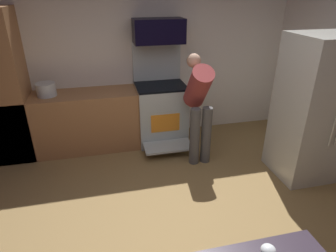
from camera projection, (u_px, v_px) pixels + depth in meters
ground_plane at (171, 228)px, 3.09m from camera, size 5.20×4.80×0.02m
wall_back at (136, 58)px, 4.58m from camera, size 5.20×0.12×2.60m
lower_cabinet_run at (83, 121)px, 4.44m from camera, size 2.40×0.60×0.90m
cabinet_column at (3, 89)px, 3.98m from camera, size 0.60×0.60×2.10m
oven_range at (161, 111)px, 4.66m from camera, size 0.76×1.00×1.56m
microwave at (159, 31)px, 4.21m from camera, size 0.74×0.38×0.35m
refrigerator at (316, 109)px, 3.65m from camera, size 0.84×0.75×1.84m
person_cook at (199, 102)px, 4.00m from camera, size 0.31×0.65×1.49m
wine_glass_near at (268, 251)px, 1.56m from camera, size 0.08×0.08×0.16m
stock_pot at (46, 90)px, 4.12m from camera, size 0.27×0.27×0.19m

